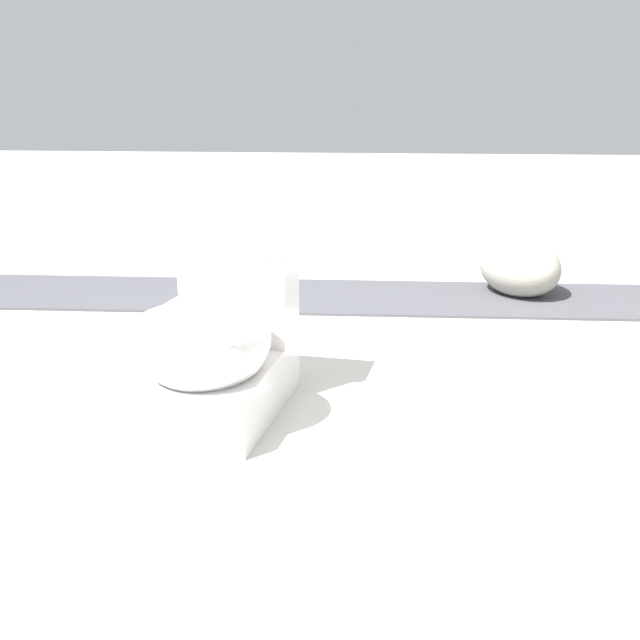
# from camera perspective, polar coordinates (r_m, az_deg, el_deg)

# --- Properties ---
(ground_plane) EXTENTS (14.00, 14.00, 0.00)m
(ground_plane) POSITION_cam_1_polar(r_m,az_deg,el_deg) (2.76, -4.44, -5.53)
(ground_plane) COLOR beige
(gravel_strip) EXTENTS (0.56, 8.00, 0.01)m
(gravel_strip) POSITION_cam_1_polar(r_m,az_deg,el_deg) (3.93, 5.36, 1.42)
(gravel_strip) COLOR #4C4C51
(gravel_strip) RESTS_ON ground
(toilet) EXTENTS (0.68, 0.47, 0.52)m
(toilet) POSITION_cam_1_polar(r_m,az_deg,el_deg) (2.64, -6.52, -1.55)
(toilet) COLOR white
(toilet) RESTS_ON ground
(boulder_near) EXTENTS (0.52, 0.48, 0.26)m
(boulder_near) POSITION_cam_1_polar(r_m,az_deg,el_deg) (4.05, 12.66, 3.35)
(boulder_near) COLOR #ADA899
(boulder_near) RESTS_ON ground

